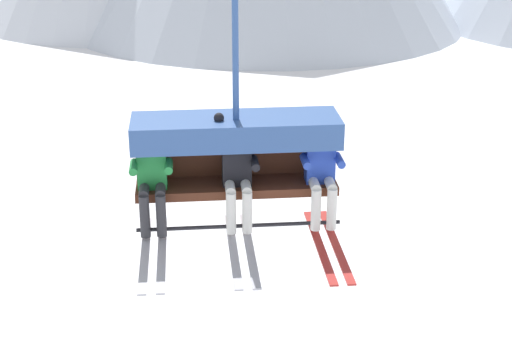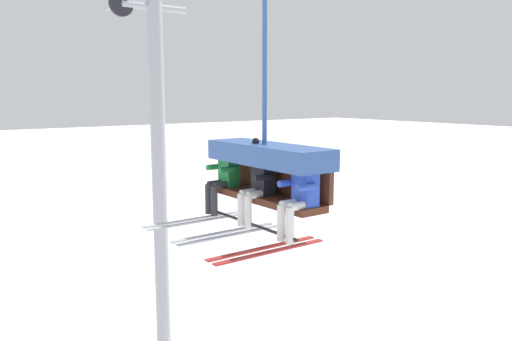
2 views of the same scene
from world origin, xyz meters
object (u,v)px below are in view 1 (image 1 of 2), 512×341
chairlift_chair (236,140)px  skier_green (152,177)px  skier_blue (322,171)px  skier_black (237,173)px

chairlift_chair → skier_green: 1.01m
chairlift_chair → skier_blue: chairlift_chair is taller
chairlift_chair → skier_blue: size_ratio=2.32×
skier_black → skier_blue: 0.94m
skier_black → skier_blue: size_ratio=1.00×
chairlift_chair → skier_green: size_ratio=2.32×
chairlift_chair → skier_black: size_ratio=2.32×
skier_black → chairlift_chair: bearing=89.1°
chairlift_chair → skier_green: chairlift_chair is taller
skier_green → skier_black: (0.93, 0.01, 0.02)m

